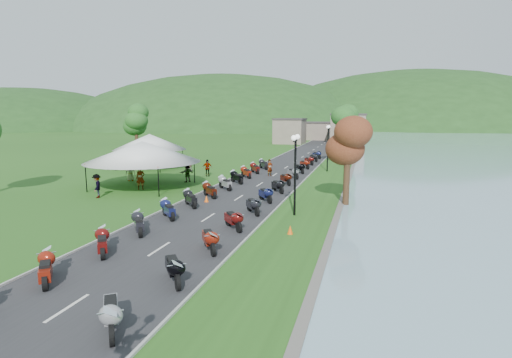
% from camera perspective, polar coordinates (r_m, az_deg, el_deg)
% --- Properties ---
extents(road, '(7.00, 120.00, 0.02)m').
position_cam_1_polar(road, '(47.46, 4.35, 1.67)').
color(road, '#2D2D30').
rests_on(road, ground).
extents(hills_backdrop, '(360.00, 120.00, 76.00)m').
position_cam_1_polar(hills_backdrop, '(206.41, 13.32, 7.36)').
color(hills_backdrop, '#285621').
rests_on(hills_backdrop, ground).
extents(far_building, '(18.00, 16.00, 5.00)m').
position_cam_1_polar(far_building, '(91.88, 8.78, 6.86)').
color(far_building, gray).
rests_on(far_building, ground).
extents(moto_row_left, '(2.60, 41.16, 1.10)m').
position_cam_1_polar(moto_row_left, '(27.68, -9.20, -2.83)').
color(moto_row_left, '#331411').
rests_on(moto_row_left, ground).
extents(moto_row_right, '(2.60, 49.59, 1.10)m').
position_cam_1_polar(moto_row_right, '(34.12, 3.77, -0.43)').
color(moto_row_right, '#331411').
rests_on(moto_row_right, ground).
extents(vendor_tent_main, '(6.56, 6.56, 4.00)m').
position_cam_1_polar(vendor_tent_main, '(35.77, -15.81, 2.04)').
color(vendor_tent_main, white).
rests_on(vendor_tent_main, ground).
extents(vendor_tent_side, '(5.53, 5.53, 4.00)m').
position_cam_1_polar(vendor_tent_side, '(47.85, -14.90, 3.85)').
color(vendor_tent_side, white).
rests_on(vendor_tent_side, ground).
extents(tree_lakeside, '(2.60, 2.60, 7.23)m').
position_cam_1_polar(tree_lakeside, '(28.28, 12.93, 3.60)').
color(tree_lakeside, '#307328').
rests_on(tree_lakeside, ground).
extents(pedestrian_a, '(0.88, 0.85, 1.96)m').
position_cam_1_polar(pedestrian_a, '(34.95, -16.10, -1.46)').
color(pedestrian_a, slate).
rests_on(pedestrian_a, ground).
extents(pedestrian_b, '(0.83, 0.59, 1.55)m').
position_cam_1_polar(pedestrian_b, '(43.80, -9.44, 0.92)').
color(pedestrian_b, slate).
rests_on(pedestrian_b, ground).
extents(pedestrian_c, '(0.97, 1.27, 1.82)m').
position_cam_1_polar(pedestrian_c, '(32.68, -21.68, -2.49)').
color(pedestrian_c, slate).
rests_on(pedestrian_c, ground).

